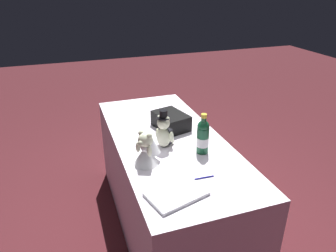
{
  "coord_description": "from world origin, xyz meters",
  "views": [
    {
      "loc": [
        1.92,
        -0.66,
        1.85
      ],
      "look_at": [
        0.0,
        0.0,
        0.89
      ],
      "focal_mm": 33.39,
      "sensor_mm": 36.0,
      "label": 1
    }
  ],
  "objects_px": {
    "teddy_bear_bride": "(147,149)",
    "guestbook": "(177,194)",
    "signing_pen": "(205,177)",
    "gift_case_black": "(171,121)",
    "teddy_bear_groom": "(164,132)",
    "champagne_bottle": "(203,136)"
  },
  "relations": [
    {
      "from": "teddy_bear_bride",
      "to": "signing_pen",
      "type": "distance_m",
      "value": 0.4
    },
    {
      "from": "teddy_bear_bride",
      "to": "champagne_bottle",
      "type": "relative_size",
      "value": 0.8
    },
    {
      "from": "champagne_bottle",
      "to": "signing_pen",
      "type": "distance_m",
      "value": 0.32
    },
    {
      "from": "champagne_bottle",
      "to": "teddy_bear_bride",
      "type": "bearing_deg",
      "value": -88.83
    },
    {
      "from": "teddy_bear_bride",
      "to": "guestbook",
      "type": "height_order",
      "value": "teddy_bear_bride"
    },
    {
      "from": "teddy_bear_bride",
      "to": "champagne_bottle",
      "type": "bearing_deg",
      "value": 91.17
    },
    {
      "from": "teddy_bear_bride",
      "to": "gift_case_black",
      "type": "height_order",
      "value": "teddy_bear_bride"
    },
    {
      "from": "gift_case_black",
      "to": "teddy_bear_bride",
      "type": "bearing_deg",
      "value": -35.57
    },
    {
      "from": "teddy_bear_groom",
      "to": "teddy_bear_bride",
      "type": "distance_m",
      "value": 0.24
    },
    {
      "from": "guestbook",
      "to": "signing_pen",
      "type": "bearing_deg",
      "value": 99.13
    },
    {
      "from": "guestbook",
      "to": "teddy_bear_bride",
      "type": "bearing_deg",
      "value": 173.31
    },
    {
      "from": "champagne_bottle",
      "to": "guestbook",
      "type": "height_order",
      "value": "champagne_bottle"
    },
    {
      "from": "teddy_bear_bride",
      "to": "signing_pen",
      "type": "bearing_deg",
      "value": 44.73
    },
    {
      "from": "teddy_bear_groom",
      "to": "gift_case_black",
      "type": "height_order",
      "value": "teddy_bear_groom"
    },
    {
      "from": "guestbook",
      "to": "gift_case_black",
      "type": "bearing_deg",
      "value": 147.08
    },
    {
      "from": "champagne_bottle",
      "to": "guestbook",
      "type": "xyz_separation_m",
      "value": [
        0.38,
        -0.33,
        -0.11
      ]
    },
    {
      "from": "guestbook",
      "to": "teddy_bear_groom",
      "type": "bearing_deg",
      "value": 152.93
    },
    {
      "from": "signing_pen",
      "to": "gift_case_black",
      "type": "height_order",
      "value": "gift_case_black"
    },
    {
      "from": "teddy_bear_groom",
      "to": "gift_case_black",
      "type": "xyz_separation_m",
      "value": [
        -0.26,
        0.14,
        -0.05
      ]
    },
    {
      "from": "gift_case_black",
      "to": "guestbook",
      "type": "distance_m",
      "value": 0.85
    },
    {
      "from": "teddy_bear_groom",
      "to": "teddy_bear_bride",
      "type": "relative_size",
      "value": 1.21
    },
    {
      "from": "teddy_bear_bride",
      "to": "guestbook",
      "type": "xyz_separation_m",
      "value": [
        0.37,
        0.06,
        -0.09
      ]
    }
  ]
}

